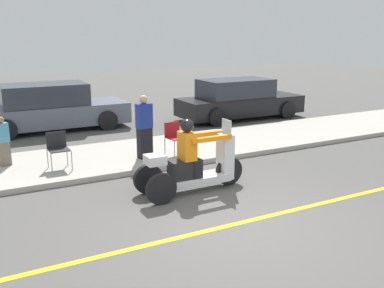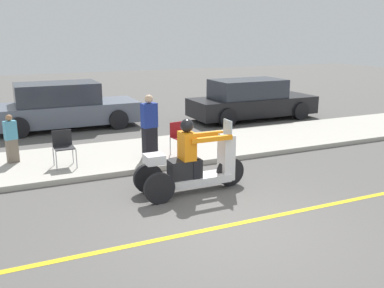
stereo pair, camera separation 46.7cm
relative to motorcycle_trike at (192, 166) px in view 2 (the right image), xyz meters
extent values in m
plane|color=#565451|center=(-0.12, -1.69, -0.54)|extent=(60.00, 60.00, 0.00)
cube|color=gold|center=(0.00, -1.69, -0.54)|extent=(24.00, 0.12, 0.01)
cube|color=#B2ADA3|center=(-0.12, 2.91, -0.48)|extent=(28.00, 2.80, 0.12)
cylinder|color=black|center=(0.87, 0.00, -0.24)|extent=(0.60, 0.10, 0.60)
cylinder|color=black|center=(-0.82, -0.32, -0.24)|extent=(0.60, 0.10, 0.60)
cylinder|color=black|center=(-0.82, 0.32, -0.24)|extent=(0.60, 0.10, 0.60)
cube|color=silver|center=(0.00, 0.00, -0.30)|extent=(1.58, 0.44, 0.15)
cube|color=black|center=(-0.16, 0.00, -0.04)|extent=(0.63, 0.35, 0.38)
cube|color=silver|center=(0.77, 0.00, 0.10)|extent=(0.24, 0.35, 0.94)
cube|color=silver|center=(0.79, 0.00, 0.72)|extent=(0.03, 0.32, 0.30)
cube|color=silver|center=(-0.80, 0.00, 0.24)|extent=(0.36, 0.35, 0.18)
cube|color=orange|center=(-0.11, 0.00, 0.43)|extent=(0.26, 0.38, 0.55)
sphere|color=black|center=(-0.11, 0.00, 0.83)|extent=(0.26, 0.26, 0.26)
cube|color=black|center=(0.02, -0.12, -0.04)|extent=(0.14, 0.14, 0.38)
cube|color=black|center=(0.02, 0.12, -0.04)|extent=(0.14, 0.14, 0.38)
cube|color=orange|center=(0.33, -0.20, 0.57)|extent=(0.88, 0.09, 0.09)
cube|color=orange|center=(0.33, 0.20, 0.57)|extent=(0.88, 0.09, 0.09)
cube|color=#726656|center=(-3.20, 3.26, -0.14)|extent=(0.29, 0.23, 0.56)
cube|color=#4C99B7|center=(-3.20, 3.26, 0.36)|extent=(0.31, 0.24, 0.44)
sphere|color=#9E704C|center=(-3.20, 3.26, 0.66)|extent=(0.15, 0.15, 0.15)
cube|color=black|center=(-0.09, 2.33, -0.04)|extent=(0.36, 0.27, 0.75)
cube|color=navy|center=(-0.09, 2.33, 0.63)|extent=(0.40, 0.28, 0.60)
sphere|color=beige|center=(-0.09, 2.33, 1.03)|extent=(0.20, 0.20, 0.20)
cylinder|color=#A5A8AD|center=(0.51, 1.90, -0.20)|extent=(0.02, 0.02, 0.44)
cylinder|color=#A5A8AD|center=(0.95, 1.96, -0.20)|extent=(0.02, 0.02, 0.44)
cylinder|color=#A5A8AD|center=(0.45, 2.34, -0.20)|extent=(0.02, 0.02, 0.44)
cylinder|color=#A5A8AD|center=(0.89, 2.40, -0.20)|extent=(0.02, 0.02, 0.44)
cube|color=maroon|center=(0.70, 2.15, 0.03)|extent=(0.50, 0.50, 0.02)
cube|color=maroon|center=(0.67, 2.37, 0.21)|extent=(0.44, 0.08, 0.38)
cylinder|color=#A5A8AD|center=(-2.34, 2.15, -0.20)|extent=(0.02, 0.02, 0.44)
cylinder|color=#A5A8AD|center=(-1.90, 2.16, -0.20)|extent=(0.02, 0.02, 0.44)
cylinder|color=#A5A8AD|center=(-2.35, 2.59, -0.20)|extent=(0.02, 0.02, 0.44)
cylinder|color=#A5A8AD|center=(-1.91, 2.60, -0.20)|extent=(0.02, 0.02, 0.44)
cube|color=#232326|center=(-2.13, 2.38, 0.03)|extent=(0.45, 0.45, 0.02)
cube|color=#232326|center=(-2.13, 2.60, 0.21)|extent=(0.44, 0.03, 0.38)
cube|color=slate|center=(-1.37, 7.23, -0.03)|extent=(4.77, 1.81, 0.66)
cube|color=#2D333D|center=(-1.60, 7.23, 0.64)|extent=(2.62, 1.63, 0.69)
cylinder|color=black|center=(0.18, 6.32, -0.22)|extent=(0.64, 0.22, 0.64)
cylinder|color=black|center=(0.18, 8.14, -0.22)|extent=(0.64, 0.22, 0.64)
cylinder|color=black|center=(-2.92, 6.32, -0.22)|extent=(0.64, 0.22, 0.64)
cylinder|color=black|center=(-2.92, 8.14, -0.22)|extent=(0.64, 0.22, 0.64)
cube|color=black|center=(5.18, 5.97, -0.05)|extent=(4.72, 1.71, 0.63)
cube|color=#2D333D|center=(4.95, 5.97, 0.60)|extent=(2.60, 1.54, 0.66)
cylinder|color=black|center=(6.72, 5.12, -0.22)|extent=(0.64, 0.22, 0.64)
cylinder|color=black|center=(6.72, 6.82, -0.22)|extent=(0.64, 0.22, 0.64)
cylinder|color=black|center=(3.65, 5.12, -0.22)|extent=(0.64, 0.22, 0.64)
cylinder|color=black|center=(3.65, 6.82, -0.22)|extent=(0.64, 0.22, 0.64)
camera|label=1|loc=(-3.78, -7.18, 2.56)|focal=40.00mm
camera|label=2|loc=(-3.36, -7.38, 2.56)|focal=40.00mm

